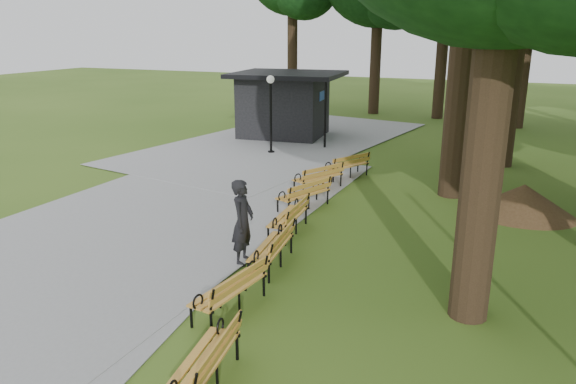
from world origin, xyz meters
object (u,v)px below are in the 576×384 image
at_px(bench_3, 271,247).
at_px(bench_4, 288,217).
at_px(bench_2, 229,289).
at_px(bench_7, 346,166).
at_px(bench_1, 202,362).
at_px(person, 243,222).
at_px(bench_5, 303,194).
at_px(lamp_post, 271,98).
at_px(dirt_mound, 523,200).
at_px(kiosk, 284,105).
at_px(bench_6, 318,177).

height_order(bench_3, bench_4, same).
height_order(bench_2, bench_7, same).
relative_size(bench_1, bench_4, 1.00).
bearing_deg(bench_1, person, -167.86).
distance_m(bench_2, bench_7, 9.94).
distance_m(person, bench_5, 4.12).
xyz_separation_m(bench_2, bench_3, (-0.12, 2.13, 0.00)).
height_order(lamp_post, dirt_mound, lamp_post).
height_order(kiosk, bench_6, kiosk).
distance_m(bench_3, bench_6, 6.04).
bearing_deg(lamp_post, dirt_mound, -24.57).
xyz_separation_m(bench_4, bench_5, (-0.36, 2.01, 0.00)).
distance_m(kiosk, bench_4, 13.19).
relative_size(bench_3, bench_5, 1.00).
bearing_deg(person, lamp_post, 14.29).
xyz_separation_m(bench_6, bench_7, (0.38, 1.83, 0.00)).
relative_size(lamp_post, bench_2, 1.69).
xyz_separation_m(person, bench_1, (1.52, -4.22, -0.52)).
bearing_deg(kiosk, dirt_mound, -42.63).
relative_size(lamp_post, dirt_mound, 1.33).
xyz_separation_m(lamp_post, bench_6, (3.67, -4.39, -1.87)).
xyz_separation_m(kiosk, bench_2, (5.86, -16.16, -1.10)).
xyz_separation_m(bench_3, bench_7, (-0.67, 7.78, 0.00)).
bearing_deg(lamp_post, bench_6, -50.10).
distance_m(lamp_post, bench_7, 5.14).
xyz_separation_m(dirt_mound, bench_3, (-5.06, -5.86, -0.01)).
height_order(lamp_post, bench_1, lamp_post).
bearing_deg(bench_1, bench_3, -176.15).
distance_m(bench_2, bench_6, 8.16).
bearing_deg(bench_3, bench_2, -2.91).
relative_size(lamp_post, bench_1, 1.69).
height_order(dirt_mound, bench_1, dirt_mound).
xyz_separation_m(lamp_post, dirt_mound, (9.78, -4.47, -1.86)).
xyz_separation_m(bench_3, bench_4, (-0.44, 2.00, 0.00)).
bearing_deg(bench_7, bench_2, 32.85).
bearing_deg(lamp_post, bench_4, -62.83).
bearing_deg(bench_6, bench_2, 35.81).
distance_m(person, bench_4, 2.15).
bearing_deg(bench_3, bench_5, -174.93).
bearing_deg(kiosk, person, -75.68).
distance_m(person, bench_2, 2.26).
bearing_deg(lamp_post, person, -68.62).
bearing_deg(bench_4, lamp_post, -156.27).
relative_size(bench_4, bench_6, 1.00).
relative_size(dirt_mound, bench_4, 1.28).
xyz_separation_m(bench_4, bench_6, (-0.61, 3.95, 0.00)).
bearing_deg(lamp_post, kiosk, 105.37).
bearing_deg(bench_4, bench_3, 8.98).
height_order(kiosk, bench_1, kiosk).
bearing_deg(bench_6, dirt_mound, 116.73).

